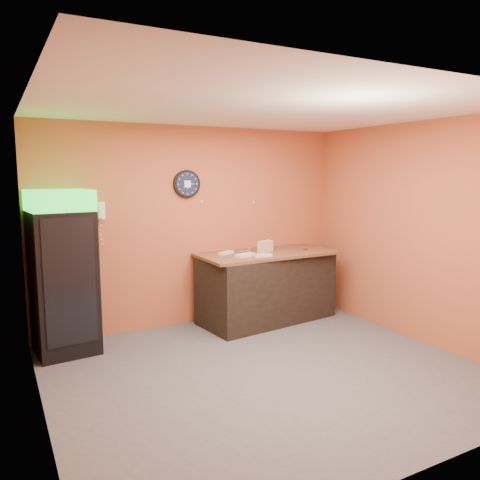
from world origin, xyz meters
TOP-DOWN VIEW (x-y plane):
  - floor at (0.00, 0.00)m, footprint 4.50×4.50m
  - back_wall at (0.00, 2.00)m, footprint 4.50×0.02m
  - left_wall at (-2.25, 0.00)m, footprint 0.02×4.00m
  - right_wall at (2.25, 0.00)m, footprint 0.02×4.00m
  - ceiling at (0.00, 0.00)m, footprint 4.50×4.00m
  - beverage_cooler at (-1.85, 1.61)m, footprint 0.74×0.75m
  - prep_counter at (0.93, 1.57)m, footprint 2.04×1.10m
  - wall_clock at (-0.13, 1.97)m, footprint 0.39×0.06m
  - wall_phone at (-1.33, 1.95)m, footprint 0.12×0.11m
  - butcher_paper at (0.93, 1.57)m, footprint 2.02×1.00m
  - sub_roll_stack at (0.92, 1.59)m, footprint 0.27×0.17m
  - wrapped_sandwich_left at (0.47, 1.37)m, footprint 0.32×0.20m
  - wrapped_sandwich_mid at (0.70, 1.28)m, footprint 0.26×0.13m
  - wrapped_sandwich_right at (0.34, 1.69)m, footprint 0.26×0.20m
  - kitchen_tool at (0.73, 1.72)m, footprint 0.07×0.07m

SIDE VIEW (x-z plane):
  - floor at x=0.00m, z-range 0.00..0.00m
  - prep_counter at x=0.93m, z-range 0.00..0.98m
  - beverage_cooler at x=-1.85m, z-range -0.02..1.94m
  - butcher_paper at x=0.93m, z-range 0.98..1.02m
  - wrapped_sandwich_right at x=0.34m, z-range 1.02..1.05m
  - wrapped_sandwich_mid at x=0.70m, z-range 1.02..1.05m
  - wrapped_sandwich_left at x=0.47m, z-range 1.02..1.06m
  - kitchen_tool at x=0.73m, z-range 1.02..1.09m
  - sub_roll_stack at x=0.92m, z-range 1.02..1.18m
  - back_wall at x=0.00m, z-range 0.00..2.80m
  - left_wall at x=-2.25m, z-range 0.00..2.80m
  - right_wall at x=2.25m, z-range 0.00..2.80m
  - wall_phone at x=-1.33m, z-range 1.57..1.79m
  - wall_clock at x=-0.13m, z-range 1.81..2.19m
  - ceiling at x=0.00m, z-range 2.79..2.81m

